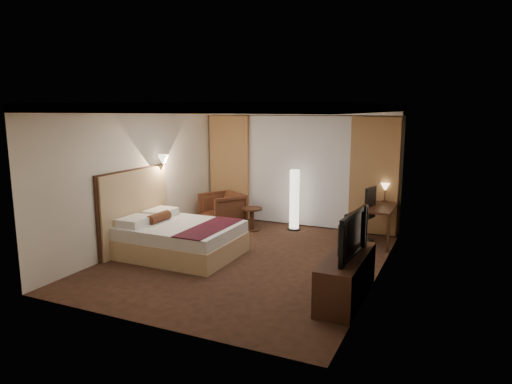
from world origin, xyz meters
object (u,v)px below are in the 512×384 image
at_px(side_table, 252,219).
at_px(television, 346,232).
at_px(floor_lamp, 294,200).
at_px(office_chair, 360,214).
at_px(dresser, 346,277).
at_px(bed, 181,239).
at_px(desk, 380,224).
at_px(armchair, 222,208).

xyz_separation_m(side_table, television, (2.71, -2.75, 0.71)).
xyz_separation_m(floor_lamp, office_chair, (1.49, -0.28, -0.11)).
height_order(floor_lamp, dresser, floor_lamp).
relative_size(bed, desk, 1.60).
relative_size(armchair, desk, 0.68).
bearing_deg(desk, armchair, -176.91).
distance_m(bed, office_chair, 3.56).
bearing_deg(floor_lamp, dresser, -58.93).
height_order(dresser, television, television).
bearing_deg(television, bed, 81.91).
xyz_separation_m(bed, office_chair, (2.75, 2.25, 0.27)).
relative_size(floor_lamp, desk, 1.08).
xyz_separation_m(armchair, side_table, (0.75, -0.03, -0.17)).
height_order(floor_lamp, television, floor_lamp).
bearing_deg(office_chair, desk, 20.31).
xyz_separation_m(armchair, desk, (3.44, 0.19, -0.05)).
height_order(bed, floor_lamp, floor_lamp).
distance_m(desk, office_chair, 0.43).
xyz_separation_m(armchair, dresser, (3.49, -2.79, -0.11)).
height_order(bed, dresser, dresser).
height_order(armchair, desk, armchair).
relative_size(floor_lamp, dresser, 0.83).
bearing_deg(floor_lamp, desk, -6.94).
bearing_deg(armchair, desk, 35.16).
distance_m(bed, floor_lamp, 2.85).
relative_size(side_table, office_chair, 0.45).
bearing_deg(desk, side_table, -175.41).
bearing_deg(bed, floor_lamp, 63.47).
height_order(side_table, dresser, dresser).
bearing_deg(bed, office_chair, 39.21).
bearing_deg(office_chair, armchair, -164.52).
xyz_separation_m(desk, television, (0.02, -2.97, 0.59)).
xyz_separation_m(side_table, dresser, (2.74, -2.75, 0.06)).
distance_m(floor_lamp, dresser, 3.75).
bearing_deg(television, office_chair, 11.90).
bearing_deg(television, dresser, -86.02).
bearing_deg(armchair, dresser, -6.49).
height_order(bed, desk, desk).
xyz_separation_m(floor_lamp, television, (1.90, -3.20, 0.29)).
bearing_deg(office_chair, television, -69.15).
bearing_deg(television, desk, 4.37).
distance_m(side_table, dresser, 3.89).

